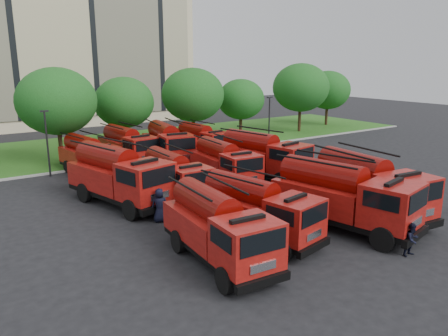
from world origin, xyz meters
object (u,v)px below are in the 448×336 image
object	(u,v)px
fire_truck_0	(218,227)
firefighter_0	(400,238)
fire_truck_4	(119,176)
fire_truck_10	(168,144)
firefighter_5	(292,185)
firefighter_1	(410,255)
firefighter_3	(435,214)
firefighter_4	(160,222)
fire_truck_2	(343,196)
fire_truck_8	(89,156)
fire_truck_3	(368,186)
fire_truck_1	(257,209)
fire_truck_6	(224,163)
fire_truck_7	(263,156)
fire_truck_11	(201,140)
fire_truck_9	(128,146)
fire_truck_5	(174,176)

from	to	relation	value
fire_truck_0	firefighter_0	distance (m)	9.69
fire_truck_4	fire_truck_10	xyz separation A→B (m)	(7.59, 8.20, -0.09)
fire_truck_4	firefighter_5	bearing A→B (deg)	-27.66
firefighter_0	firefighter_1	world-z (taller)	firefighter_0
firefighter_3	firefighter_4	bearing A→B (deg)	-53.51
fire_truck_0	fire_truck_2	distance (m)	7.60
fire_truck_8	firefighter_1	world-z (taller)	fire_truck_8
fire_truck_3	firefighter_0	bearing A→B (deg)	-106.48
fire_truck_3	fire_truck_1	bearing A→B (deg)	178.59
fire_truck_4	firefighter_1	xyz separation A→B (m)	(8.25, -14.67, -1.82)
fire_truck_8	fire_truck_10	bearing A→B (deg)	-10.38
fire_truck_4	fire_truck_3	bearing A→B (deg)	-56.18
fire_truck_8	fire_truck_10	world-z (taller)	fire_truck_10
fire_truck_0	fire_truck_8	xyz separation A→B (m)	(0.17, 18.50, -0.11)
fire_truck_4	fire_truck_1	bearing A→B (deg)	-82.02
fire_truck_8	firefighter_1	distance (m)	24.26
fire_truck_0	firefighter_1	size ratio (longest dim) A/B	4.61
fire_truck_10	firefighter_0	xyz separation A→B (m)	(2.08, -21.36, -1.73)
firefighter_1	firefighter_3	bearing A→B (deg)	24.36
fire_truck_6	firefighter_0	distance (m)	13.38
fire_truck_6	fire_truck_0	bearing A→B (deg)	-121.29
fire_truck_2	firefighter_4	bearing A→B (deg)	127.45
fire_truck_0	fire_truck_7	size ratio (longest dim) A/B	0.90
fire_truck_6	firefighter_4	world-z (taller)	fire_truck_6
fire_truck_8	fire_truck_1	bearing A→B (deg)	-89.79
firefighter_3	fire_truck_1	bearing A→B (deg)	-39.31
fire_truck_3	firefighter_3	size ratio (longest dim) A/B	4.58
fire_truck_11	firefighter_4	size ratio (longest dim) A/B	3.45
fire_truck_1	fire_truck_10	size ratio (longest dim) A/B	0.91
fire_truck_1	fire_truck_7	size ratio (longest dim) A/B	0.90
fire_truck_2	firefighter_1	world-z (taller)	fire_truck_2
fire_truck_2	firefighter_5	bearing A→B (deg)	52.51
fire_truck_0	fire_truck_6	bearing A→B (deg)	58.27
fire_truck_7	firefighter_4	xyz separation A→B (m)	(-10.62, -4.05, -1.74)
fire_truck_4	fire_truck_9	world-z (taller)	fire_truck_4
fire_truck_4	firefighter_1	size ratio (longest dim) A/B	5.37
firefighter_4	fire_truck_2	bearing A→B (deg)	160.62
fire_truck_3	fire_truck_0	bearing A→B (deg)	-173.76
fire_truck_9	fire_truck_3	bearing A→B (deg)	-77.73
fire_truck_7	firefighter_5	xyz separation A→B (m)	(0.50, -2.75, -1.74)
fire_truck_7	fire_truck_1	bearing A→B (deg)	-141.74
fire_truck_11	firefighter_5	distance (m)	12.31
firefighter_4	fire_truck_5	bearing A→B (deg)	-108.33
fire_truck_7	fire_truck_8	distance (m)	13.55
fire_truck_6	fire_truck_11	size ratio (longest dim) A/B	1.06
fire_truck_5	fire_truck_10	xyz separation A→B (m)	(4.26, 9.14, 0.21)
firefighter_3	firefighter_4	world-z (taller)	firefighter_4
fire_truck_7	fire_truck_9	distance (m)	12.08
fire_truck_11	firefighter_5	xyz separation A→B (m)	(0.11, -12.22, -1.48)
fire_truck_6	firefighter_4	xyz separation A→B (m)	(-7.26, -4.25, -1.57)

